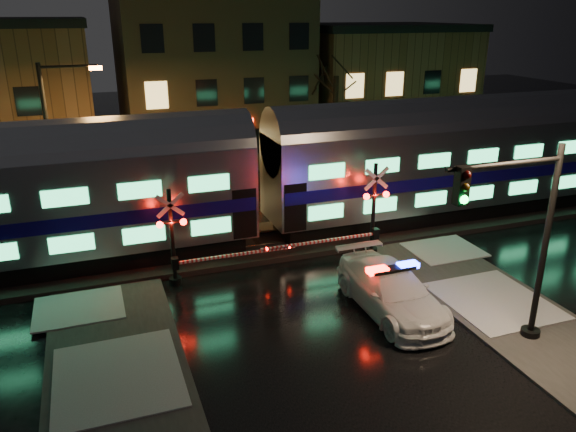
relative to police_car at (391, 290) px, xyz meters
The scene contains 11 objects.
ground 3.59m from the police_car, 142.15° to the left, with size 120.00×120.00×0.00m, color black.
ballast 7.69m from the police_car, 111.14° to the left, with size 90.00×4.20×0.24m, color black.
sidewalk_right 5.42m from the police_car, 45.88° to the right, with size 4.00×20.00×0.12m, color #2D2D2D.
building_mid 25.15m from the police_car, 91.78° to the left, with size 12.00×11.00×11.50m, color brown.
building_right 27.29m from the police_car, 63.13° to the left, with size 12.00×10.00×8.50m, color brown.
train 8.02m from the police_car, 109.63° to the left, with size 51.00×3.12×5.92m.
police_car is the anchor object (origin of this frame).
crossing_signal_right 4.72m from the police_car, 73.77° to the left, with size 5.71×0.65×4.04m.
crossing_signal_left 7.83m from the police_car, 145.17° to the left, with size 5.41×0.64×3.83m.
traffic_light 4.68m from the police_car, 52.98° to the right, with size 4.12×0.72×6.37m.
streetlight 15.84m from the police_car, 133.59° to the left, with size 2.63×0.28×7.87m.
Camera 1 is at (-6.49, -17.25, 9.90)m, focal length 35.00 mm.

